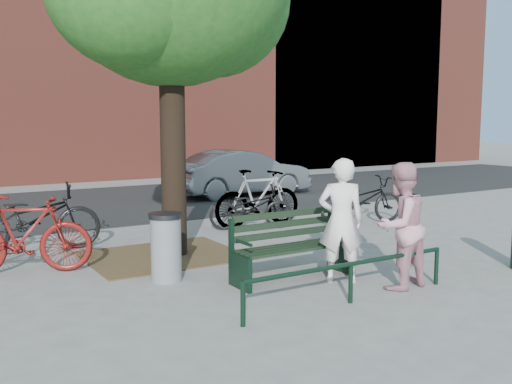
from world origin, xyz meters
TOP-DOWN VIEW (x-y plane):
  - ground at (0.00, 0.00)m, footprint 90.00×90.00m
  - dirt_pit at (-1.00, 2.20)m, footprint 2.40×2.00m
  - road at (0.00, 8.50)m, footprint 40.00×7.00m
  - townhouse_row at (0.17, 16.00)m, footprint 45.00×4.00m
  - park_bench at (-0.00, 0.08)m, footprint 1.74×0.54m
  - guard_railing at (0.00, -1.20)m, footprint 3.06×0.06m
  - person_left at (0.49, -0.42)m, footprint 0.74×0.67m
  - person_right at (0.95, -1.05)m, footprint 0.86×0.71m
  - litter_bin at (-1.51, 0.86)m, footprint 0.46×0.46m
  - bicycle_a at (-2.71, 3.64)m, footprint 2.25×1.07m
  - bicycle_b at (-3.10, 2.27)m, footprint 1.98×1.17m
  - bicycle_c at (1.41, 3.44)m, footprint 1.80×1.17m
  - bicycle_d at (1.68, 3.62)m, footprint 2.00×0.61m
  - bicycle_e at (3.73, 2.75)m, footprint 2.02×1.10m
  - parked_car at (3.82, 7.94)m, footprint 4.07×1.47m

SIDE VIEW (x-z plane):
  - ground at x=0.00m, z-range 0.00..0.00m
  - road at x=0.00m, z-range 0.00..0.01m
  - dirt_pit at x=-1.00m, z-range 0.00..0.02m
  - guard_railing at x=0.00m, z-range 0.15..0.66m
  - bicycle_c at x=1.41m, z-range 0.00..0.89m
  - litter_bin at x=-1.51m, z-range 0.01..0.94m
  - park_bench at x=0.00m, z-range -0.01..0.97m
  - bicycle_e at x=3.73m, z-range 0.00..1.01m
  - bicycle_a at x=-2.71m, z-range 0.00..1.14m
  - bicycle_b at x=-3.10m, z-range 0.00..1.15m
  - bicycle_d at x=1.68m, z-range 0.00..1.19m
  - parked_car at x=3.82m, z-range 0.00..1.33m
  - person_right at x=0.95m, z-range 0.00..1.65m
  - person_left at x=0.49m, z-range 0.00..1.69m
  - townhouse_row at x=0.17m, z-range -0.75..13.25m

